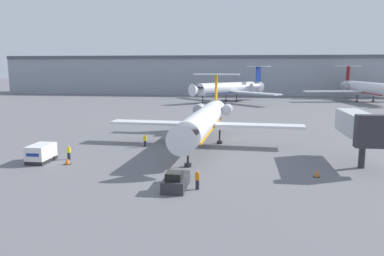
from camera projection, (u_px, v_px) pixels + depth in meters
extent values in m
plane|color=slate|center=(174.00, 188.00, 34.24)|extent=(600.00, 600.00, 0.00)
cube|color=#8C939E|center=(228.00, 77.00, 150.44)|extent=(180.00, 16.00, 14.10)
cube|color=#4C515B|center=(228.00, 57.00, 149.20)|extent=(180.00, 16.80, 1.20)
cylinder|color=white|center=(203.00, 120.00, 52.15)|extent=(4.40, 25.01, 3.23)
cone|color=white|center=(184.00, 139.00, 38.82)|extent=(3.34, 2.73, 3.23)
cube|color=black|center=(186.00, 132.00, 39.73)|extent=(2.77, 0.83, 0.44)
cone|color=white|center=(216.00, 109.00, 65.94)|extent=(3.07, 3.68, 2.90)
cube|color=orange|center=(203.00, 128.00, 52.32)|extent=(3.96, 22.51, 0.20)
cube|color=white|center=(260.00, 126.00, 52.09)|extent=(12.34, 3.23, 0.36)
cube|color=white|center=(153.00, 123.00, 54.85)|extent=(12.34, 3.23, 0.36)
cylinder|color=#ADADB7|center=(227.00, 109.00, 61.80)|extent=(1.80, 3.21, 1.65)
cylinder|color=#ADADB7|center=(199.00, 109.00, 62.64)|extent=(1.80, 3.21, 1.65)
cube|color=orange|center=(216.00, 87.00, 66.01)|extent=(0.34, 2.21, 4.46)
cube|color=white|center=(216.00, 74.00, 65.65)|extent=(8.10, 2.18, 0.20)
cylinder|color=black|center=(188.00, 158.00, 41.46)|extent=(0.24, 0.24, 2.00)
cylinder|color=black|center=(188.00, 165.00, 41.59)|extent=(0.80, 0.80, 0.40)
cylinder|color=black|center=(191.00, 136.00, 54.73)|extent=(0.24, 0.24, 2.00)
cylinder|color=black|center=(191.00, 141.00, 54.86)|extent=(0.80, 0.80, 0.40)
cylinder|color=black|center=(220.00, 137.00, 53.99)|extent=(0.24, 0.24, 2.00)
cylinder|color=black|center=(220.00, 142.00, 54.12)|extent=(0.80, 0.80, 0.40)
cube|color=#2D2D33|center=(176.00, 182.00, 34.33)|extent=(2.01, 4.39, 1.07)
cube|color=black|center=(174.00, 176.00, 33.24)|extent=(1.41, 1.58, 0.70)
cube|color=black|center=(180.00, 177.00, 36.42)|extent=(1.81, 0.30, 0.64)
cube|color=#232326|center=(42.00, 160.00, 43.70)|extent=(2.15, 3.59, 0.45)
cube|color=silver|center=(41.00, 151.00, 43.54)|extent=(2.15, 3.59, 1.62)
cube|color=navy|center=(32.00, 155.00, 41.76)|extent=(1.51, 0.04, 0.36)
cube|color=#232838|center=(197.00, 185.00, 33.91)|extent=(0.32, 0.20, 0.87)
cube|color=orange|center=(197.00, 176.00, 33.78)|extent=(0.40, 0.24, 0.69)
sphere|color=tan|center=(197.00, 171.00, 33.70)|extent=(0.25, 0.25, 0.25)
cube|color=#232838|center=(145.00, 144.00, 51.89)|extent=(0.32, 0.20, 0.85)
cube|color=yellow|center=(145.00, 138.00, 51.77)|extent=(0.40, 0.24, 0.67)
sphere|color=tan|center=(145.00, 135.00, 51.70)|extent=(0.25, 0.25, 0.25)
cube|color=#232838|center=(69.00, 156.00, 44.94)|extent=(0.32, 0.20, 0.82)
cube|color=yellow|center=(69.00, 150.00, 44.82)|extent=(0.40, 0.24, 0.65)
sphere|color=tan|center=(68.00, 146.00, 44.75)|extent=(0.24, 0.24, 0.24)
cube|color=black|center=(67.00, 164.00, 42.65)|extent=(0.72, 0.72, 0.04)
cone|color=orange|center=(67.00, 161.00, 42.58)|extent=(0.51, 0.51, 0.78)
cube|color=black|center=(316.00, 177.00, 37.78)|extent=(0.58, 0.58, 0.04)
cone|color=orange|center=(317.00, 173.00, 37.72)|extent=(0.41, 0.41, 0.76)
cylinder|color=silver|center=(227.00, 88.00, 117.65)|extent=(18.26, 18.17, 3.80)
cone|color=silver|center=(196.00, 90.00, 110.21)|extent=(4.83, 4.83, 3.80)
cube|color=black|center=(199.00, 88.00, 110.82)|extent=(2.77, 2.78, 0.44)
cone|color=silver|center=(256.00, 87.00, 125.44)|extent=(5.37, 5.37, 3.42)
cube|color=navy|center=(227.00, 92.00, 117.85)|extent=(16.43, 16.35, 0.20)
cube|color=silver|center=(255.00, 93.00, 109.95)|extent=(14.82, 14.89, 0.36)
cube|color=silver|center=(208.00, 89.00, 126.94)|extent=(14.82, 14.89, 0.36)
cylinder|color=#ADADB7|center=(254.00, 86.00, 120.87)|extent=(3.54, 3.53, 2.00)
cylinder|color=#ADADB7|center=(242.00, 86.00, 125.27)|extent=(3.54, 3.53, 2.00)
cube|color=navy|center=(258.00, 74.00, 125.22)|extent=(1.73, 1.72, 5.00)
cube|color=silver|center=(259.00, 66.00, 124.82)|extent=(7.62, 7.65, 0.20)
cylinder|color=black|center=(203.00, 100.00, 112.20)|extent=(0.24, 0.24, 2.31)
cylinder|color=black|center=(203.00, 103.00, 112.36)|extent=(0.80, 0.80, 0.40)
cylinder|color=black|center=(226.00, 97.00, 121.10)|extent=(0.24, 0.24, 2.31)
cylinder|color=black|center=(226.00, 100.00, 121.26)|extent=(0.80, 0.80, 0.40)
cylinder|color=black|center=(237.00, 98.00, 117.22)|extent=(0.24, 0.24, 2.31)
cylinder|color=black|center=(237.00, 101.00, 117.37)|extent=(0.80, 0.80, 0.40)
cylinder|color=silver|center=(369.00, 89.00, 116.94)|extent=(7.97, 25.36, 4.08)
cone|color=silver|center=(348.00, 86.00, 131.50)|extent=(4.33, 5.01, 3.67)
cube|color=maroon|center=(368.00, 93.00, 117.16)|extent=(7.17, 22.82, 0.20)
cube|color=silver|center=(332.00, 91.00, 118.06)|extent=(18.20, 5.98, 0.36)
cylinder|color=#ADADB7|center=(362.00, 85.00, 127.30)|extent=(2.45, 3.28, 2.00)
cylinder|color=#ADADB7|center=(345.00, 85.00, 127.16)|extent=(2.45, 3.28, 2.00)
cube|color=maroon|center=(348.00, 73.00, 131.65)|extent=(0.58, 2.21, 5.00)
cube|color=silver|center=(348.00, 66.00, 131.24)|extent=(9.17, 3.20, 0.20)
cylinder|color=black|center=(357.00, 98.00, 119.21)|extent=(0.24, 0.24, 2.17)
cylinder|color=black|center=(357.00, 101.00, 119.35)|extent=(0.80, 0.80, 0.40)
cylinder|color=black|center=(373.00, 98.00, 119.34)|extent=(0.24, 0.24, 2.17)
cylinder|color=black|center=(373.00, 101.00, 119.48)|extent=(0.80, 0.80, 0.40)
cylinder|color=#2D2D33|center=(362.00, 154.00, 40.94)|extent=(0.70, 0.70, 3.20)
cube|color=#B2B7BC|center=(356.00, 124.00, 43.17)|extent=(2.60, 9.22, 2.60)
cube|color=#2D2D33|center=(372.00, 131.00, 38.07)|extent=(3.20, 1.20, 3.38)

